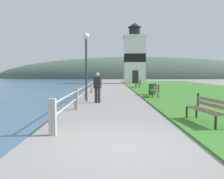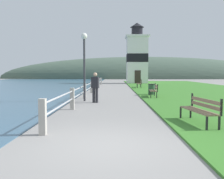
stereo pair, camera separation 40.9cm
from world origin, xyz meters
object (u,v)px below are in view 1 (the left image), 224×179
park_bench_midway (155,90)px  lighthouse (134,57)px  person_strolling (98,86)px  park_bench_near (208,108)px  lamp_post (86,54)px  trash_bin (152,89)px  park_bench_far (138,83)px

park_bench_midway → lighthouse: size_ratio=0.20×
park_bench_midway → person_strolling: person_strolling is taller
park_bench_near → park_bench_midway: bearing=-96.7°
park_bench_near → park_bench_midway: size_ratio=1.07×
park_bench_near → person_strolling: (-3.83, 5.89, 0.37)m
park_bench_near → park_bench_midway: (-0.11, 8.74, -0.00)m
park_bench_near → lamp_post: lamp_post is taller
park_bench_midway → lamp_post: size_ratio=0.47×
trash_bin → lamp_post: 6.37m
park_bench_near → park_bench_midway: 8.74m
park_bench_near → park_bench_far: same height
person_strolling → park_bench_midway: bearing=-35.2°
park_bench_near → trash_bin: park_bench_near is taller
park_bench_near → park_bench_far: 18.95m
person_strolling → trash_bin: 6.01m
lighthouse → trash_bin: size_ratio=11.02×
park_bench_midway → park_bench_far: bearing=-85.9°
person_strolling → lighthouse: bearing=7.2°
park_bench_midway → lamp_post: lamp_post is taller
park_bench_midway → trash_bin: 1.78m
trash_bin → park_bench_far: bearing=90.3°
park_bench_far → person_strolling: (-3.77, -13.06, 0.37)m
park_bench_near → lamp_post: bearing=-63.3°
park_bench_near → lighthouse: 30.96m
trash_bin → lamp_post: size_ratio=0.21×
park_bench_midway → trash_bin: bearing=-88.6°
park_bench_midway → lamp_post: (-4.41, -2.09, 2.20)m
lighthouse → lamp_post: bearing=-102.1°
lighthouse → park_bench_midway: bearing=-91.9°
lighthouse → trash_bin: lighthouse is taller
lamp_post → lighthouse: bearing=77.9°
park_bench_near → lighthouse: size_ratio=0.21×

